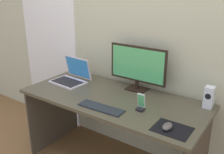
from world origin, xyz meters
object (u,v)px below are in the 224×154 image
Objects in this scene: mouse at (167,126)px; phone_in_dock at (141,104)px; laptop at (71,77)px; monitor at (137,66)px; speaker_right at (209,97)px; keyboard_external at (101,108)px.

mouse is 0.31m from phone_in_dock.
mouse is (1.14, -0.29, -0.03)m from laptop.
speaker_right is at bearing 0.36° from monitor.
phone_in_dock is (0.27, 0.15, 0.04)m from keyboard_external.
keyboard_external is at bearing -95.21° from monitor.
speaker_right is 0.54m from phone_in_dock.
laptop is at bearing 165.49° from mouse.
laptop is 3.45× the size of mouse.
speaker_right reaches higher than phone_in_dock.
keyboard_external is (-0.68, -0.49, -0.08)m from speaker_right.
laptop reaches higher than speaker_right.
phone_in_dock is (0.86, -0.15, 0.00)m from laptop.
laptop is at bearing -163.14° from monitor.
laptop is at bearing 170.31° from phone_in_dock.
mouse is 0.72× the size of phone_in_dock.
mouse is at bearing -105.39° from speaker_right.
speaker_right is at bearing 33.77° from keyboard_external.
monitor is 3.95× the size of phone_in_dock.
speaker_right is 0.50m from mouse.
laptop is at bearing -171.25° from speaker_right.
phone_in_dock is (-0.28, 0.14, 0.03)m from mouse.
speaker_right is at bearing 8.75° from laptop.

